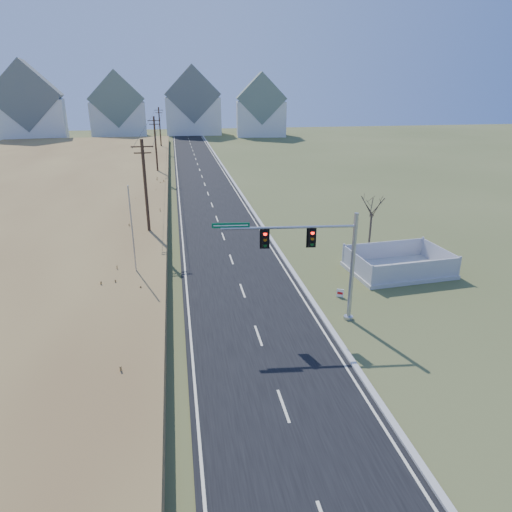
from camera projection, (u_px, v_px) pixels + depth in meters
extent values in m
plane|color=#4A5127|center=(252.00, 319.00, 27.09)|extent=(260.00, 260.00, 0.00)
cube|color=black|center=(200.00, 172.00, 73.19)|extent=(8.00, 180.00, 0.06)
cube|color=#B2AFA8|center=(226.00, 171.00, 73.85)|extent=(0.30, 180.00, 0.18)
cube|color=#A08848|center=(21.00, 186.00, 59.82)|extent=(38.00, 110.00, 1.30)
cylinder|color=#422D1E|center=(146.00, 194.00, 38.28)|extent=(0.26, 0.26, 9.00)
cube|color=#422D1E|center=(142.00, 147.00, 36.92)|extent=(1.80, 0.10, 0.10)
cube|color=#422D1E|center=(143.00, 153.00, 37.09)|extent=(1.40, 0.10, 0.10)
cylinder|color=#422D1E|center=(156.00, 149.00, 65.95)|extent=(0.26, 0.26, 9.00)
cube|color=#422D1E|center=(154.00, 121.00, 64.58)|extent=(1.80, 0.10, 0.10)
cube|color=#422D1E|center=(154.00, 124.00, 64.76)|extent=(1.40, 0.10, 0.10)
cylinder|color=#422D1E|center=(160.00, 130.00, 93.62)|extent=(0.26, 0.26, 9.00)
cube|color=#422D1E|center=(159.00, 110.00, 92.25)|extent=(1.80, 0.10, 0.10)
cube|color=#422D1E|center=(159.00, 113.00, 92.42)|extent=(1.40, 0.10, 0.10)
cube|color=white|center=(31.00, 121.00, 111.34)|extent=(17.38, 13.12, 10.00)
cube|color=slate|center=(26.00, 95.00, 109.27)|extent=(17.69, 13.38, 16.29)
cube|color=white|center=(119.00, 120.00, 122.17)|extent=(14.66, 10.95, 9.00)
cube|color=slate|center=(117.00, 98.00, 120.27)|extent=(14.93, 11.17, 14.26)
cube|color=white|center=(193.00, 116.00, 128.95)|extent=(15.00, 10.00, 10.00)
cube|color=slate|center=(192.00, 94.00, 126.89)|extent=(15.27, 10.20, 15.27)
cube|color=white|center=(261.00, 119.00, 124.70)|extent=(13.87, 10.31, 9.00)
cube|color=slate|center=(261.00, 98.00, 122.81)|extent=(14.12, 10.51, 13.24)
cylinder|color=#9EA0A5|center=(348.00, 317.00, 27.13)|extent=(0.56, 0.56, 0.19)
cylinder|color=#9EA0A5|center=(352.00, 268.00, 26.02)|extent=(0.24, 0.24, 6.51)
cylinder|color=#9EA0A5|center=(289.00, 227.00, 24.89)|extent=(7.42, 0.92, 0.15)
cube|color=black|center=(312.00, 238.00, 25.19)|extent=(0.37, 0.31, 1.05)
cube|color=black|center=(265.00, 239.00, 25.02)|extent=(0.37, 0.31, 1.05)
cube|color=#055C33|center=(231.00, 225.00, 24.61)|extent=(2.04, 0.25, 0.28)
cube|color=#B7B5AD|center=(398.00, 270.00, 33.97)|extent=(7.48, 5.40, 0.27)
cube|color=#A7A6AB|center=(417.00, 271.00, 31.62)|extent=(6.81, 0.62, 1.37)
cube|color=#A7A6AB|center=(384.00, 250.00, 35.75)|extent=(6.81, 0.62, 1.37)
cube|color=#A7A6AB|center=(357.00, 264.00, 32.88)|extent=(0.44, 4.54, 1.37)
cube|color=#A7A6AB|center=(439.00, 256.00, 34.49)|extent=(0.44, 4.54, 1.37)
cube|color=white|center=(340.00, 293.00, 29.84)|extent=(0.42, 0.26, 0.56)
cube|color=red|center=(340.00, 293.00, 29.82)|extent=(0.33, 0.19, 0.16)
cylinder|color=#B7B5AD|center=(138.00, 287.00, 31.32)|extent=(0.32, 0.32, 0.14)
cylinder|color=#9EA0A5|center=(133.00, 239.00, 30.10)|extent=(0.09, 0.09, 7.11)
cylinder|color=#4C3F33|center=(370.00, 236.00, 36.46)|extent=(0.16, 0.16, 3.52)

